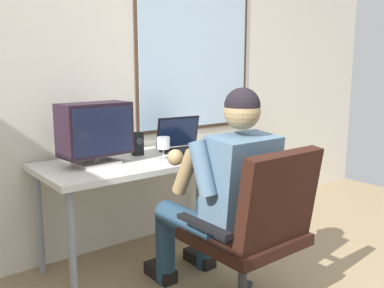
# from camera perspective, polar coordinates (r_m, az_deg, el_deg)

# --- Properties ---
(wall_rear) EXTENTS (5.92, 0.08, 2.73)m
(wall_rear) POSITION_cam_1_polar(r_m,az_deg,el_deg) (3.10, -8.94, 11.31)
(wall_rear) COLOR silver
(wall_rear) RESTS_ON ground
(desk) EXTENTS (1.43, 0.65, 0.72)m
(desk) POSITION_cam_1_polar(r_m,az_deg,el_deg) (2.80, -6.09, -3.17)
(desk) COLOR gray
(desk) RESTS_ON ground
(office_chair) EXTENTS (0.61, 0.58, 0.93)m
(office_chair) POSITION_cam_1_polar(r_m,az_deg,el_deg) (2.18, 9.14, -10.82)
(office_chair) COLOR black
(office_chair) RESTS_ON ground
(person_seated) EXTENTS (0.53, 0.79, 1.22)m
(person_seated) POSITION_cam_1_polar(r_m,az_deg,el_deg) (2.33, 4.21, -6.66)
(person_seated) COLOR #233D53
(person_seated) RESTS_ON ground
(crt_monitor) EXTENTS (0.45, 0.25, 0.38)m
(crt_monitor) POSITION_cam_1_polar(r_m,az_deg,el_deg) (2.61, -13.18, 1.88)
(crt_monitor) COLOR beige
(crt_monitor) RESTS_ON desk
(laptop) EXTENTS (0.37, 0.32, 0.24)m
(laptop) POSITION_cam_1_polar(r_m,az_deg,el_deg) (3.01, -1.20, 0.31)
(laptop) COLOR black
(laptop) RESTS_ON desk
(wine_glass) EXTENTS (0.09, 0.09, 0.15)m
(wine_glass) POSITION_cam_1_polar(r_m,az_deg,el_deg) (2.71, -3.94, -0.02)
(wine_glass) COLOR silver
(wine_glass) RESTS_ON desk
(desk_speaker) EXTENTS (0.08, 0.08, 0.16)m
(desk_speaker) POSITION_cam_1_polar(r_m,az_deg,el_deg) (2.86, -7.51, 0.04)
(desk_speaker) COLOR black
(desk_speaker) RESTS_ON desk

